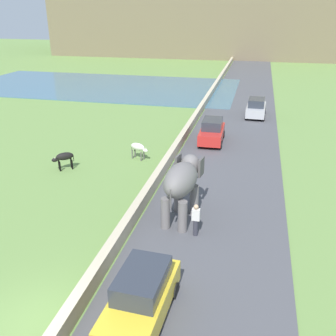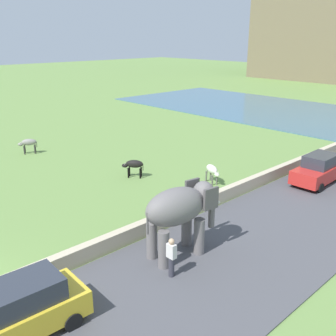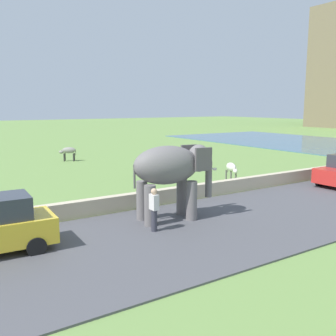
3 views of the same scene
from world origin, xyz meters
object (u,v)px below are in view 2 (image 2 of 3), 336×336
at_px(car_yellow, 20,310).
at_px(cow_grey, 28,143).
at_px(cow_white, 212,170).
at_px(person_beside_elephant, 171,257).
at_px(car_red, 319,169).
at_px(cow_black, 134,165).
at_px(elephant, 180,210).

xyz_separation_m(car_yellow, cow_grey, (-18.13, 8.45, -0.06)).
bearing_deg(cow_white, person_beside_elephant, -57.85).
bearing_deg(car_red, cow_black, -138.66).
bearing_deg(car_yellow, elephant, 89.75).
height_order(elephant, car_yellow, elephant).
xyz_separation_m(car_red, cow_white, (-4.43, -4.68, -0.06)).
bearing_deg(car_yellow, car_red, 90.01).
bearing_deg(cow_grey, car_red, 29.07).
distance_m(cow_white, cow_black, 4.96).
bearing_deg(car_red, elephant, -89.84).
relative_size(car_red, cow_white, 2.85).
xyz_separation_m(elephant, car_red, (-0.03, 11.88, -1.14)).
distance_m(cow_black, cow_grey, 9.95).
relative_size(person_beside_elephant, cow_white, 1.15).
bearing_deg(cow_grey, cow_black, 15.03).
bearing_deg(cow_black, cow_white, 34.57).
bearing_deg(cow_black, elephant, -27.13).
distance_m(car_red, cow_grey, 20.74).
distance_m(car_yellow, cow_white, 14.54).
bearing_deg(cow_grey, cow_white, 21.50).
distance_m(elephant, car_yellow, 6.75).
height_order(car_red, cow_grey, car_red).
relative_size(elephant, car_red, 0.88).
bearing_deg(person_beside_elephant, cow_white, 122.15).
xyz_separation_m(person_beside_elephant, cow_white, (-5.37, 8.55, -0.04)).
bearing_deg(cow_white, car_red, 46.55).
bearing_deg(person_beside_elephant, cow_black, 148.77).
height_order(car_yellow, cow_white, car_yellow).
bearing_deg(elephant, person_beside_elephant, -56.22).
xyz_separation_m(elephant, cow_white, (-4.47, 7.20, -1.20)).
bearing_deg(elephant, car_yellow, -90.25).
xyz_separation_m(car_red, cow_black, (-8.52, -7.50, -0.06)).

